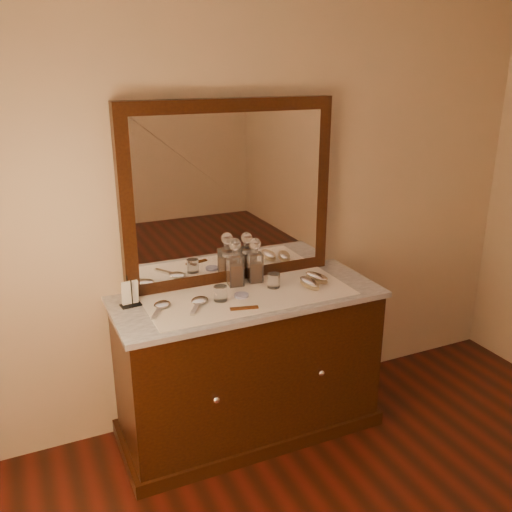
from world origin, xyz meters
The scene contains 18 objects.
dresser_cabinet centered at (0.00, 1.96, 0.41)m, with size 1.40×0.55×0.82m, color black.
dresser_plinth centered at (0.00, 1.96, 0.04)m, with size 1.46×0.59×0.08m, color black.
knob_left centered at (-0.30, 1.67, 0.45)m, with size 0.04×0.04×0.04m, color silver.
knob_right centered at (0.30, 1.67, 0.45)m, with size 0.04×0.04×0.04m, color silver.
marble_top centered at (0.00, 1.96, 0.83)m, with size 1.44×0.59×0.03m, color silver.
mirror_frame centered at (0.00, 2.20, 1.35)m, with size 1.20×0.08×1.00m, color black.
mirror_glass centered at (0.00, 2.17, 1.35)m, with size 1.06×0.01×0.86m, color white.
lace_runner centered at (0.00, 1.94, 0.85)m, with size 1.10×0.45×0.00m, color white.
pin_dish centered at (-0.05, 1.94, 0.86)m, with size 0.08×0.08×0.01m, color silver.
comb centered at (-0.10, 1.79, 0.86)m, with size 0.14×0.03×0.01m, color brown.
napkin_rack centered at (-0.60, 2.07, 0.91)m, with size 0.11×0.07×0.15m.
decanter_left centered at (-0.01, 2.10, 0.96)m, with size 0.09×0.09×0.27m.
decanter_right centered at (0.11, 2.10, 0.95)m, with size 0.09×0.09×0.26m.
brush_near centered at (0.35, 1.90, 0.88)m, with size 0.08×0.17×0.05m.
brush_far centered at (0.42, 1.96, 0.88)m, with size 0.11×0.17×0.04m.
hand_mirror_outer centered at (-0.47, 1.98, 0.86)m, with size 0.16×0.21×0.02m.
hand_mirror_inner centered at (-0.28, 1.94, 0.86)m, with size 0.16×0.22×0.02m.
tumblers centered at (0.00, 1.96, 0.89)m, with size 0.40×0.12×0.08m.
Camera 1 is at (-1.09, -0.54, 2.02)m, focal length 38.79 mm.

